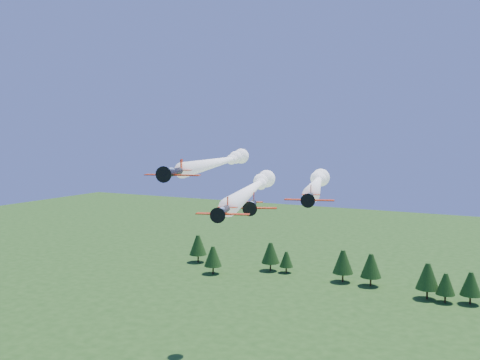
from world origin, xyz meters
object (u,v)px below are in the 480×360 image
at_px(plane_lead, 254,188).
at_px(plane_right, 317,182).
at_px(plane_slot, 252,205).
at_px(plane_left, 221,161).

xyz_separation_m(plane_lead, plane_right, (9.18, 8.02, 0.68)).
height_order(plane_right, plane_slot, plane_right).
xyz_separation_m(plane_right, plane_slot, (-4.74, -17.81, -2.46)).
bearing_deg(plane_left, plane_slot, -66.91).
xyz_separation_m(plane_left, plane_right, (22.45, -3.74, -3.14)).
xyz_separation_m(plane_lead, plane_left, (-13.27, 11.76, 3.83)).
bearing_deg(plane_slot, plane_right, 53.60).
distance_m(plane_right, plane_slot, 18.59).
height_order(plane_lead, plane_right, plane_right).
bearing_deg(plane_right, plane_slot, -121.41).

